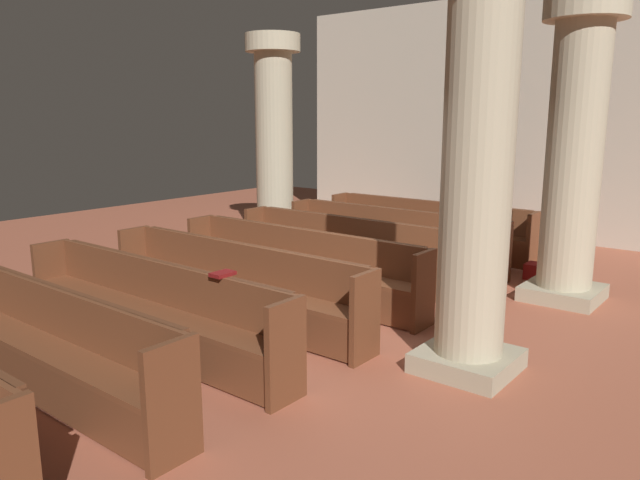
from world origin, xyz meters
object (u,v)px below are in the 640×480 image
object	(u,v)px
pew_row_4	(233,281)
pillar_far_side	(274,137)
pew_row_3	(298,263)
pillar_aisle_side	(575,148)
hymn_book	(223,274)
pew_row_2	(349,248)
pew_row_5	(150,305)
pillar_aisle_rear	(478,161)
pew_row_1	(392,236)
pew_row_0	(427,226)
pew_row_6	(38,337)
kneeler_box_red	(540,272)
lectern	(484,218)

from	to	relation	value
pew_row_4	pillar_far_side	world-z (taller)	pillar_far_side
pew_row_3	pillar_far_side	distance (m)	3.83
pillar_aisle_side	hymn_book	bearing A→B (deg)	-113.71
pew_row_2	hymn_book	xyz separation A→B (m)	(0.86, -3.15, 0.42)
pew_row_3	pew_row_5	xyz separation A→B (m)	(0.00, -2.22, 0.00)
pillar_far_side	pillar_aisle_rear	world-z (taller)	same
pew_row_4	pillar_far_side	size ratio (longest dim) A/B	1.00
pew_row_1	pew_row_3	size ratio (longest dim) A/B	1.00
pew_row_1	pillar_aisle_rear	distance (m)	4.22
pew_row_0	hymn_book	world-z (taller)	hymn_book
pew_row_6	hymn_book	distance (m)	1.61
pew_row_5	pew_row_6	world-z (taller)	same
pillar_aisle_side	pew_row_5	bearing A→B (deg)	-121.83
pew_row_1	pew_row_6	bearing A→B (deg)	-90.00
pew_row_5	pew_row_4	bearing A→B (deg)	90.00
hymn_book	kneeler_box_red	bearing A→B (deg)	75.47
lectern	pew_row_1	bearing A→B (deg)	-99.76
pew_row_2	pew_row_4	bearing A→B (deg)	-90.00
pew_row_1	pew_row_6	size ratio (longest dim) A/B	1.00
pew_row_5	pillar_aisle_side	distance (m)	5.23
pew_row_1	pillar_aisle_rear	size ratio (longest dim) A/B	1.00
pew_row_0	pew_row_4	size ratio (longest dim) A/B	1.00
pew_row_4	pillar_aisle_rear	size ratio (longest dim) A/B	1.00
pew_row_5	hymn_book	bearing A→B (deg)	12.32
pew_row_0	pillar_aisle_rear	bearing A→B (deg)	-56.83
pew_row_4	pew_row_5	world-z (taller)	same
pew_row_1	pillar_aisle_side	bearing A→B (deg)	-3.78
pew_row_0	pillar_aisle_side	size ratio (longest dim) A/B	1.00
kneeler_box_red	pew_row_0	bearing A→B (deg)	165.88
pillar_far_side	pillar_aisle_side	bearing A→B (deg)	-3.91
pew_row_1	pillar_aisle_rear	xyz separation A→B (m)	(2.65, -2.95, 1.44)
pew_row_4	pillar_aisle_side	bearing A→B (deg)	49.99
pillar_far_side	pew_row_2	bearing A→B (deg)	-26.47
pew_row_5	hymn_book	size ratio (longest dim) A/B	17.00
pew_row_4	lectern	size ratio (longest dim) A/B	3.39
pillar_aisle_side	hymn_book	world-z (taller)	pillar_aisle_side
pew_row_0	kneeler_box_red	distance (m)	2.21
lectern	pew_row_0	bearing A→B (deg)	-107.37
pew_row_2	pillar_aisle_side	bearing A→B (deg)	19.45
pew_row_0	pew_row_2	bearing A→B (deg)	-90.00
pew_row_5	pew_row_6	xyz separation A→B (m)	(0.00, -1.11, 0.00)
pew_row_1	pew_row_2	xyz separation A→B (m)	(0.00, -1.11, 0.00)
pew_row_0	pew_row_6	world-z (taller)	same
kneeler_box_red	pew_row_6	bearing A→B (deg)	-108.99
pew_row_2	kneeler_box_red	distance (m)	2.73
hymn_book	pew_row_5	bearing A→B (deg)	-167.68
pew_row_4	hymn_book	size ratio (longest dim) A/B	17.00
pew_row_4	lectern	xyz separation A→B (m)	(0.42, 5.81, -0.01)
pew_row_2	pew_row_6	bearing A→B (deg)	-90.00
pew_row_3	pew_row_6	size ratio (longest dim) A/B	1.00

